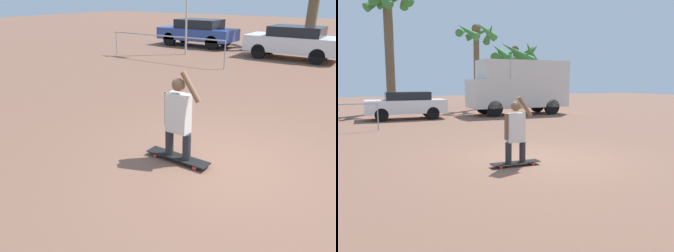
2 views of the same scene
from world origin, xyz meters
TOP-DOWN VIEW (x-y plane):
  - ground_plane at (0.00, 0.00)m, footprint 80.00×80.00m
  - skateboard at (-0.80, -0.40)m, footprint 1.15×0.26m
  - person_skateboarder at (-0.80, -0.40)m, footprint 0.67×0.22m
  - camper_van at (4.50, 10.56)m, footprint 5.80×2.05m
  - parked_car_white at (-1.94, 10.49)m, footprint 3.93×1.73m
  - palm_tree_near_van at (7.69, 18.04)m, footprint 4.51×4.43m
  - palm_tree_center_background at (3.32, 14.88)m, footprint 2.91×2.97m
  - palm_tree_far_left at (-2.33, 15.04)m, footprint 3.14×3.27m

SIDE VIEW (x-z plane):
  - ground_plane at x=0.00m, z-range 0.00..0.00m
  - skateboard at x=-0.80m, z-range 0.03..0.11m
  - parked_car_white at x=-1.94m, z-range 0.05..1.45m
  - person_skateboarder at x=-0.80m, z-range 0.09..1.58m
  - camper_van at x=4.50m, z-range 0.14..3.26m
  - palm_tree_near_van at x=7.69m, z-range 1.52..6.75m
  - palm_tree_center_background at x=3.32m, z-range 1.72..7.62m
  - palm_tree_far_left at x=-2.33m, z-range 2.05..9.79m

